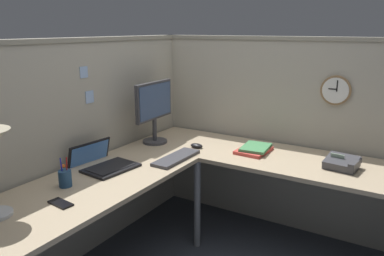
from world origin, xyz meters
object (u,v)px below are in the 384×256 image
(monitor, at_px, (154,108))
(wall_clock, at_px, (336,90))
(keyboard, at_px, (176,158))
(cell_phone, at_px, (61,203))
(office_phone, at_px, (343,164))
(book_stack, at_px, (254,149))
(pen_cup, at_px, (65,178))
(computer_mouse, at_px, (197,146))
(laptop, at_px, (101,163))

(monitor, height_order, wall_clock, wall_clock)
(monitor, height_order, keyboard, monitor)
(cell_phone, relative_size, office_phone, 0.64)
(keyboard, bearing_deg, monitor, 56.50)
(cell_phone, bearing_deg, book_stack, -15.38)
(keyboard, height_order, cell_phone, keyboard)
(pen_cup, bearing_deg, wall_clock, -38.03)
(pen_cup, bearing_deg, office_phone, -49.37)
(computer_mouse, bearing_deg, laptop, 153.50)
(monitor, distance_m, office_phone, 1.46)
(keyboard, xyz_separation_m, wall_clock, (0.79, -0.90, 0.46))
(pen_cup, bearing_deg, computer_mouse, -14.96)
(laptop, relative_size, book_stack, 1.39)
(cell_phone, bearing_deg, computer_mouse, 0.85)
(cell_phone, xyz_separation_m, office_phone, (1.34, -1.19, 0.03))
(cell_phone, xyz_separation_m, wall_clock, (1.71, -1.03, 0.46))
(monitor, xyz_separation_m, laptop, (-0.64, -0.02, -0.27))
(cell_phone, distance_m, book_stack, 1.48)
(laptop, relative_size, computer_mouse, 3.98)
(book_stack, bearing_deg, pen_cup, 149.28)
(pen_cup, xyz_separation_m, wall_clock, (1.53, -1.20, 0.41))
(computer_mouse, relative_size, cell_phone, 0.72)
(pen_cup, xyz_separation_m, office_phone, (1.16, -1.35, -0.02))
(wall_clock, bearing_deg, laptop, 132.81)
(monitor, relative_size, book_stack, 1.68)
(laptop, bearing_deg, keyboard, -43.41)
(cell_phone, relative_size, book_stack, 0.48)
(laptop, distance_m, pen_cup, 0.37)
(pen_cup, height_order, wall_clock, wall_clock)
(keyboard, height_order, office_phone, office_phone)
(laptop, xyz_separation_m, wall_clock, (1.17, -1.26, 0.44))
(book_stack, height_order, wall_clock, wall_clock)
(computer_mouse, distance_m, wall_clock, 1.12)
(office_phone, bearing_deg, laptop, 119.39)
(office_phone, distance_m, book_stack, 0.64)
(keyboard, relative_size, office_phone, 1.90)
(monitor, height_order, office_phone, monitor)
(wall_clock, bearing_deg, monitor, 112.50)
(monitor, xyz_separation_m, keyboard, (-0.26, -0.38, -0.28))
(laptop, height_order, keyboard, laptop)
(pen_cup, bearing_deg, keyboard, -21.76)
(cell_phone, height_order, office_phone, office_phone)
(laptop, distance_m, computer_mouse, 0.77)
(monitor, relative_size, keyboard, 1.16)
(computer_mouse, relative_size, book_stack, 0.35)
(cell_phone, bearing_deg, pen_cup, 49.01)
(computer_mouse, bearing_deg, office_phone, -84.40)
(keyboard, xyz_separation_m, office_phone, (0.42, -1.06, 0.03))
(laptop, height_order, cell_phone, laptop)
(cell_phone, height_order, book_stack, book_stack)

